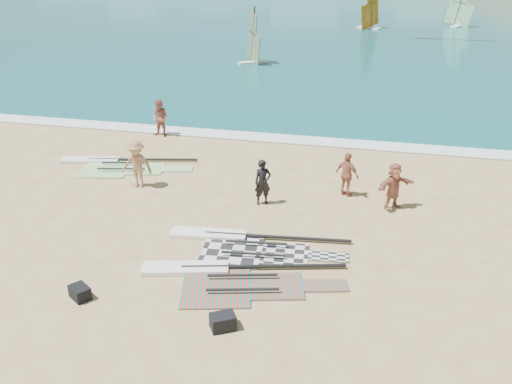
% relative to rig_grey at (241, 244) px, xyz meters
% --- Properties ---
extents(ground, '(300.00, 300.00, 0.00)m').
position_rel_rig_grey_xyz_m(ground, '(-1.25, -2.37, -0.05)').
color(ground, tan).
rests_on(ground, ground).
extents(surf_line, '(300.00, 1.20, 0.04)m').
position_rel_rig_grey_xyz_m(surf_line, '(-1.25, 9.93, -0.05)').
color(surf_line, white).
rests_on(surf_line, ground).
extents(rig_grey, '(5.37, 2.29, 0.20)m').
position_rel_rig_grey_xyz_m(rig_grey, '(0.00, 0.00, 0.00)').
color(rig_grey, '#232326').
rests_on(rig_grey, ground).
extents(rig_green, '(5.55, 2.78, 0.20)m').
position_rel_rig_grey_xyz_m(rig_green, '(-6.55, 5.12, 0.00)').
color(rig_green, green).
rests_on(rig_green, ground).
extents(rig_orange, '(5.54, 2.90, 0.20)m').
position_rel_rig_grey_xyz_m(rig_orange, '(0.06, -1.86, 0.00)').
color(rig_orange, '#F53808').
rests_on(rig_orange, ground).
extents(gear_bag_near, '(0.69, 0.64, 0.36)m').
position_rel_rig_grey_xyz_m(gear_bag_near, '(0.60, -3.87, 0.13)').
color(gear_bag_near, black).
rests_on(gear_bag_near, ground).
extents(gear_bag_far, '(0.65, 0.61, 0.32)m').
position_rel_rig_grey_xyz_m(gear_bag_far, '(-3.16, -3.53, 0.11)').
color(gear_bag_far, black).
rests_on(gear_bag_far, ground).
extents(person_wetsuit, '(0.67, 0.59, 1.55)m').
position_rel_rig_grey_xyz_m(person_wetsuit, '(-0.05, 2.97, 0.73)').
color(person_wetsuit, black).
rests_on(person_wetsuit, ground).
extents(beachgoer_left, '(0.92, 0.78, 1.68)m').
position_rel_rig_grey_xyz_m(beachgoer_left, '(-6.20, 9.13, 0.79)').
color(beachgoer_left, '#A55B50').
rests_on(beachgoer_left, ground).
extents(beachgoer_mid, '(1.13, 0.66, 1.73)m').
position_rel_rig_grey_xyz_m(beachgoer_mid, '(-4.72, 3.35, 0.82)').
color(beachgoer_mid, '#A37153').
rests_on(beachgoer_mid, ground).
extents(beachgoer_back, '(0.98, 0.79, 1.56)m').
position_rel_rig_grey_xyz_m(beachgoer_back, '(2.60, 4.32, 0.73)').
color(beachgoer_back, '#AE664F').
rests_on(beachgoer_back, ground).
extents(beachgoer_right, '(1.40, 1.29, 1.56)m').
position_rel_rig_grey_xyz_m(beachgoer_right, '(4.17, 3.65, 0.73)').
color(beachgoer_right, '#A6614C').
rests_on(beachgoer_right, ground).
extents(windsurfer_left, '(2.22, 2.31, 4.10)m').
position_rel_rig_grey_xyz_m(windsurfer_left, '(-6.29, 27.10, 1.17)').
color(windsurfer_left, white).
rests_on(windsurfer_left, ground).
extents(windsurfer_centre, '(2.68, 2.81, 4.89)m').
position_rel_rig_grey_xyz_m(windsurfer_centre, '(0.93, 48.54, 1.34)').
color(windsurfer_centre, white).
rests_on(windsurfer_centre, ground).
extents(windsurfer_right, '(2.82, 2.59, 4.60)m').
position_rel_rig_grey_xyz_m(windsurfer_right, '(10.07, 52.50, 1.28)').
color(windsurfer_right, white).
rests_on(windsurfer_right, ground).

